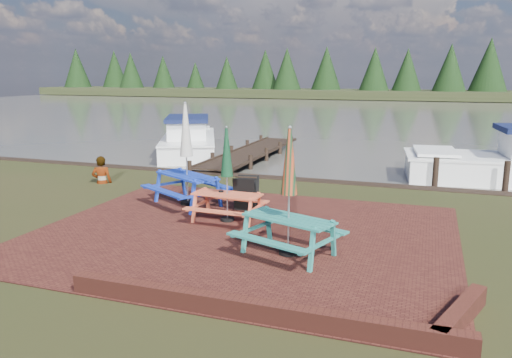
{
  "coord_description": "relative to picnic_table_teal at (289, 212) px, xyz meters",
  "views": [
    {
      "loc": [
        3.71,
        -8.79,
        3.46
      ],
      "look_at": [
        -0.1,
        2.16,
        1.0
      ],
      "focal_mm": 35.0,
      "sensor_mm": 36.0,
      "label": 1
    }
  ],
  "objects": [
    {
      "name": "far_treeline",
      "position": [
        -1.29,
        65.91,
        2.41
      ],
      "size": [
        120.0,
        10.0,
        8.1
      ],
      "color": "black",
      "rests_on": "ground"
    },
    {
      "name": "boat_jetty",
      "position": [
        -7.95,
        11.56,
        -0.48
      ],
      "size": [
        4.89,
        7.1,
        1.96
      ],
      "rotation": [
        0.0,
        0.0,
        0.43
      ],
      "color": "white",
      "rests_on": "ground"
    },
    {
      "name": "ground",
      "position": [
        -1.29,
        -0.09,
        -0.87
      ],
      "size": [
        120.0,
        120.0,
        0.0
      ],
      "primitive_type": "plane",
      "color": "black",
      "rests_on": "ground"
    },
    {
      "name": "jetty",
      "position": [
        -4.79,
        11.19,
        -0.76
      ],
      "size": [
        1.76,
        9.08,
        1.0
      ],
      "color": "black",
      "rests_on": "ground"
    },
    {
      "name": "water",
      "position": [
        -1.29,
        36.91,
        -0.87
      ],
      "size": [
        120.0,
        60.0,
        0.02
      ],
      "primitive_type": "cube",
      "color": "#413F38",
      "rests_on": "ground"
    },
    {
      "name": "brick_wall",
      "position": [
        0.86,
        -2.5,
        -0.72
      ],
      "size": [
        6.21,
        1.79,
        0.3
      ],
      "color": "#4C1E16",
      "rests_on": "ground"
    },
    {
      "name": "picnic_table_red",
      "position": [
        -1.97,
        1.69,
        -0.08
      ],
      "size": [
        1.67,
        1.5,
        2.25
      ],
      "rotation": [
        0.0,
        0.0,
        -0.03
      ],
      "color": "#D95A37",
      "rests_on": "ground"
    },
    {
      "name": "chalkboard",
      "position": [
        -1.88,
        2.73,
        -0.41
      ],
      "size": [
        0.58,
        0.6,
        0.89
      ],
      "rotation": [
        0.0,
        0.0,
        0.16
      ],
      "color": "black",
      "rests_on": "ground"
    },
    {
      "name": "person",
      "position": [
        -7.39,
        4.28,
        -0.0
      ],
      "size": [
        0.74,
        0.62,
        1.74
      ],
      "primitive_type": "imported",
      "rotation": [
        0.0,
        0.0,
        3.51
      ],
      "color": "gray",
      "rests_on": "ground"
    },
    {
      "name": "picnic_table_teal",
      "position": [
        0.0,
        0.0,
        0.0
      ],
      "size": [
        2.22,
        2.1,
        2.49
      ],
      "rotation": [
        0.0,
        0.0,
        -0.35
      ],
      "color": "#277E73",
      "rests_on": "ground"
    },
    {
      "name": "paving",
      "position": [
        -1.29,
        0.91,
        -0.86
      ],
      "size": [
        9.0,
        7.5,
        0.02
      ],
      "primitive_type": "cube",
      "color": "#3C1813",
      "rests_on": "ground"
    },
    {
      "name": "picnic_table_blue",
      "position": [
        -3.56,
        2.77,
        0.08
      ],
      "size": [
        2.55,
        2.47,
        2.71
      ],
      "rotation": [
        0.0,
        0.0,
        -0.52
      ],
      "color": "#1633A9",
      "rests_on": "ground"
    }
  ]
}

